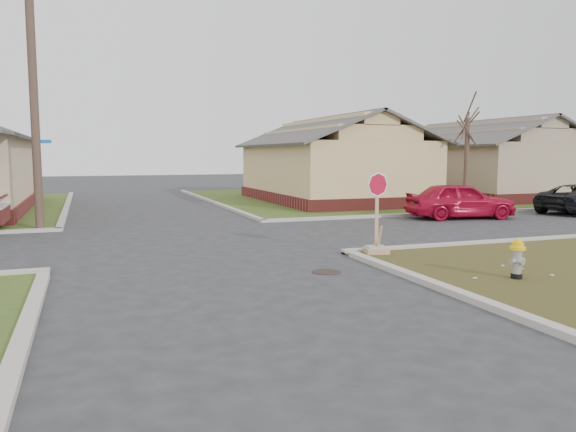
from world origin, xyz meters
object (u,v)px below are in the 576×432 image
object	(u,v)px
utility_pole	(33,90)
fire_hydrant	(517,256)
stop_sign	(376,236)
red_sedan	(460,200)

from	to	relation	value
utility_pole	fire_hydrant	size ratio (longest dim) A/B	10.77
stop_sign	red_sedan	xyz separation A→B (m)	(7.19, 6.19, 0.23)
utility_pole	red_sedan	size ratio (longest dim) A/B	2.10
red_sedan	stop_sign	bearing A→B (deg)	141.57
fire_hydrant	utility_pole	bearing A→B (deg)	121.81
fire_hydrant	red_sedan	size ratio (longest dim) A/B	0.19
fire_hydrant	stop_sign	bearing A→B (deg)	100.77
utility_pole	red_sedan	world-z (taller)	utility_pole
utility_pole	fire_hydrant	bearing A→B (deg)	-49.77
utility_pole	stop_sign	xyz separation A→B (m)	(8.47, -7.88, -4.16)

